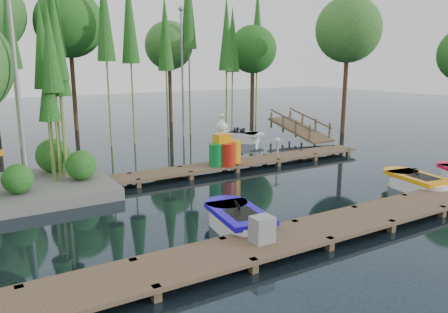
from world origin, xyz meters
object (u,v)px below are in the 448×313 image
utility_cabinet (262,229)px  yellow_barrel (233,151)px  boat_blue (239,221)px  drum_cluster (223,150)px

utility_cabinet → yellow_barrel: (3.62, 7.00, 0.15)m
utility_cabinet → boat_blue: bearing=78.2°
drum_cluster → yellow_barrel: bearing=15.1°
utility_cabinet → drum_cluster: drum_cluster is taller
drum_cluster → utility_cabinet: bearing=-114.0°
boat_blue → yellow_barrel: bearing=66.7°
utility_cabinet → drum_cluster: bearing=66.0°
yellow_barrel → drum_cluster: drum_cluster is taller
yellow_barrel → boat_blue: bearing=-120.8°
drum_cluster → boat_blue: bearing=-116.9°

